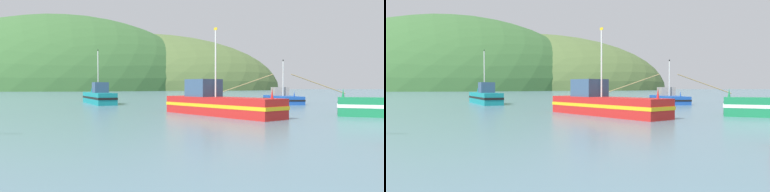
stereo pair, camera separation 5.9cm
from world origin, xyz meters
The scene contains 5 objects.
hill_far_right centered at (-30.81, 254.27, 0.00)m, with size 195.79×156.63×78.98m, color #516B38.
hill_mid_left centered at (-78.83, 225.83, 0.00)m, with size 182.00×145.60×94.29m, color #386633.
fishing_boat_teal centered at (-13.04, 43.61, 0.90)m, with size 6.72×10.92×7.19m.
fishing_boat_red centered at (0.78, 24.97, 0.93)m, with size 8.79×10.63×6.97m.
fishing_boat_blue centered at (11.44, 44.14, 0.69)m, with size 17.57×10.09×5.87m.
Camera 2 is at (-1.92, -2.60, 2.27)m, focal length 32.60 mm.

